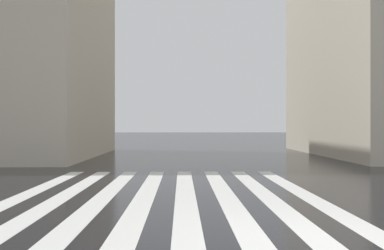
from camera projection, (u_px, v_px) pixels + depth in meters
name	position (u px, v px, depth m)	size (l,w,h in m)	color
ground_plane	(315.00, 239.00, 7.18)	(220.00, 220.00, 0.00)	black
zebra_crossing	(165.00, 199.00, 11.13)	(13.00, 7.50, 0.01)	silver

